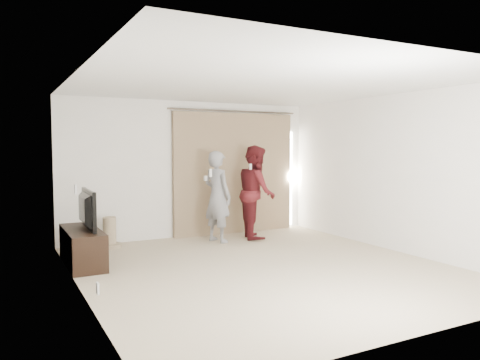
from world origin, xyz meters
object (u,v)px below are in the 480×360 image
at_px(tv, 82,210).
at_px(person_man, 217,197).
at_px(person_woman, 256,192).
at_px(tv_console, 82,247).

height_order(tv, person_man, person_man).
xyz_separation_m(tv, person_man, (2.46, 0.60, 0.01)).
distance_m(tv, person_man, 2.54).
bearing_deg(person_man, person_woman, -0.00).
xyz_separation_m(person_man, person_woman, (0.81, -0.00, 0.05)).
xyz_separation_m(tv_console, person_woman, (3.28, 0.60, 0.62)).
bearing_deg(tv, tv_console, 0.00).
bearing_deg(person_woman, tv_console, -169.58).
bearing_deg(tv_console, tv, 0.00).
height_order(tv_console, person_man, person_man).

